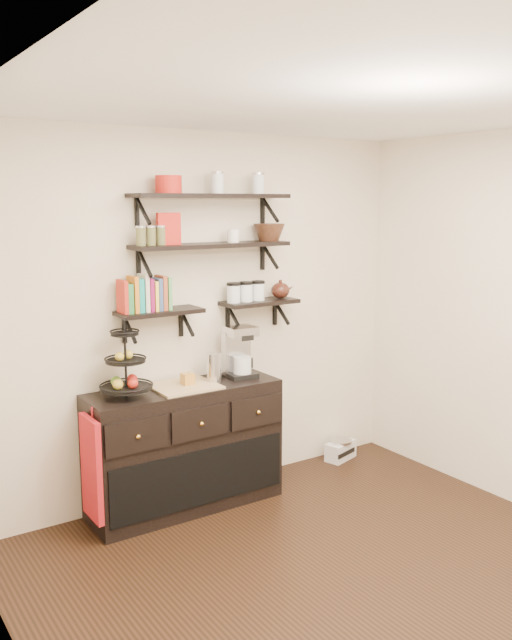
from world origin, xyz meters
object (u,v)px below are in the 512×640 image
object	(u,v)px
fruit_stand	(126,371)
radio	(341,449)
coffee_maker	(239,353)
sideboard	(185,447)

from	to	relation	value
fruit_stand	radio	xyz separation A→B (m)	(1.97, 0.08, -0.99)
fruit_stand	radio	world-z (taller)	fruit_stand
fruit_stand	radio	bearing A→B (deg)	2.23
coffee_maker	radio	distance (m)	1.46
coffee_maker	sideboard	bearing A→B (deg)	-172.25
fruit_stand	sideboard	bearing A→B (deg)	-0.50
coffee_maker	radio	bearing A→B (deg)	7.52
sideboard	coffee_maker	bearing A→B (deg)	3.15
sideboard	radio	size ratio (longest dim) A/B	4.42
sideboard	radio	distance (m)	1.59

